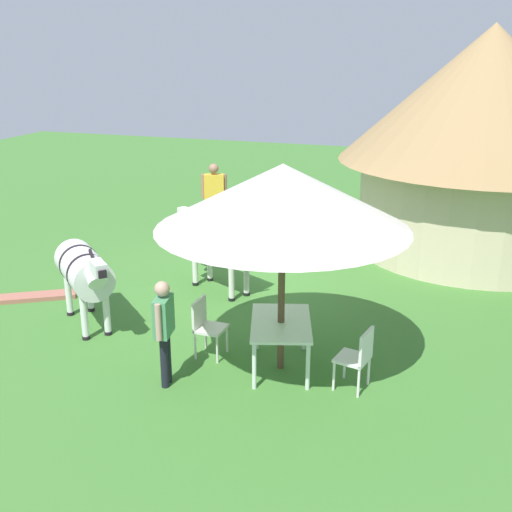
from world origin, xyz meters
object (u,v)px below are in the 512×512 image
(thatched_hut, at_px, (484,132))
(guest_beside_umbrella, at_px, (164,324))
(patio_chair_west_end, at_px, (358,355))
(zebra_by_umbrella, at_px, (218,241))
(striped_lounge_chair, at_px, (244,236))
(patio_dining_table, at_px, (281,327))
(standing_watcher, at_px, (214,192))
(patio_chair_near_lawn, at_px, (206,323))
(shade_umbrella, at_px, (283,197))
(zebra_nearest_camera, at_px, (85,271))

(thatched_hut, height_order, guest_beside_umbrella, thatched_hut)
(thatched_hut, distance_m, patio_chair_west_end, 7.44)
(thatched_hut, xyz_separation_m, zebra_by_umbrella, (4.12, -4.63, -1.71))
(patio_chair_west_end, xyz_separation_m, striped_lounge_chair, (-5.58, -3.62, -0.26))
(patio_dining_table, relative_size, standing_watcher, 0.85)
(patio_chair_west_end, distance_m, standing_watcher, 7.82)
(patio_chair_west_end, xyz_separation_m, patio_chair_near_lawn, (-0.29, -2.36, 0.00))
(patio_dining_table, height_order, guest_beside_umbrella, guest_beside_umbrella)
(guest_beside_umbrella, distance_m, standing_watcher, 7.29)
(striped_lounge_chair, bearing_deg, patio_chair_near_lawn, -27.01)
(thatched_hut, distance_m, patio_chair_near_lawn, 8.00)
(shade_umbrella, distance_m, standing_watcher, 7.11)
(patio_chair_near_lawn, relative_size, zebra_nearest_camera, 0.53)
(patio_chair_near_lawn, bearing_deg, thatched_hut, 152.15)
(zebra_by_umbrella, bearing_deg, zebra_nearest_camera, 174.90)
(shade_umbrella, distance_m, zebra_by_umbrella, 3.66)
(shade_umbrella, height_order, zebra_nearest_camera, shade_umbrella)
(thatched_hut, bearing_deg, patio_chair_near_lawn, -29.70)
(patio_dining_table, distance_m, zebra_nearest_camera, 3.51)
(thatched_hut, distance_m, zebra_nearest_camera, 8.97)
(shade_umbrella, xyz_separation_m, patio_chair_west_end, (0.25, 1.17, -2.06))
(standing_watcher, bearing_deg, striped_lounge_chair, 125.66)
(patio_chair_near_lawn, distance_m, zebra_by_umbrella, 2.73)
(striped_lounge_chair, bearing_deg, standing_watcher, -164.73)
(patio_chair_west_end, bearing_deg, shade_umbrella, 90.00)
(thatched_hut, relative_size, patio_chair_west_end, 6.97)
(patio_chair_near_lawn, bearing_deg, zebra_nearest_camera, -96.57)
(shade_umbrella, relative_size, patio_chair_west_end, 3.89)
(standing_watcher, height_order, zebra_by_umbrella, standing_watcher)
(zebra_by_umbrella, bearing_deg, standing_watcher, 51.36)
(patio_dining_table, bearing_deg, standing_watcher, -150.10)
(thatched_hut, xyz_separation_m, shade_umbrella, (6.72, -2.62, -0.11))
(patio_chair_near_lawn, height_order, zebra_nearest_camera, zebra_nearest_camera)
(patio_dining_table, xyz_separation_m, striped_lounge_chair, (-5.33, -2.45, -0.39))
(standing_watcher, bearing_deg, guest_beside_umbrella, 86.65)
(striped_lounge_chair, height_order, zebra_by_umbrella, zebra_by_umbrella)
(guest_beside_umbrella, relative_size, zebra_by_umbrella, 0.81)
(shade_umbrella, distance_m, patio_chair_west_end, 2.38)
(shade_umbrella, bearing_deg, zebra_by_umbrella, -142.34)
(zebra_nearest_camera, bearing_deg, patio_dining_table, 126.86)
(patio_chair_west_end, height_order, zebra_nearest_camera, zebra_nearest_camera)
(patio_chair_west_end, height_order, guest_beside_umbrella, guest_beside_umbrella)
(striped_lounge_chair, xyz_separation_m, zebra_by_umbrella, (2.73, 0.44, 0.72))
(striped_lounge_chair, distance_m, zebra_nearest_camera, 5.11)
(patio_dining_table, distance_m, guest_beside_umbrella, 1.70)
(shade_umbrella, distance_m, guest_beside_umbrella, 2.36)
(patio_dining_table, xyz_separation_m, patio_chair_west_end, (0.25, 1.17, -0.13))
(thatched_hut, bearing_deg, striped_lounge_chair, -74.66)
(thatched_hut, xyz_separation_m, striped_lounge_chair, (1.39, -5.07, -2.43))
(thatched_hut, distance_m, standing_watcher, 6.33)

